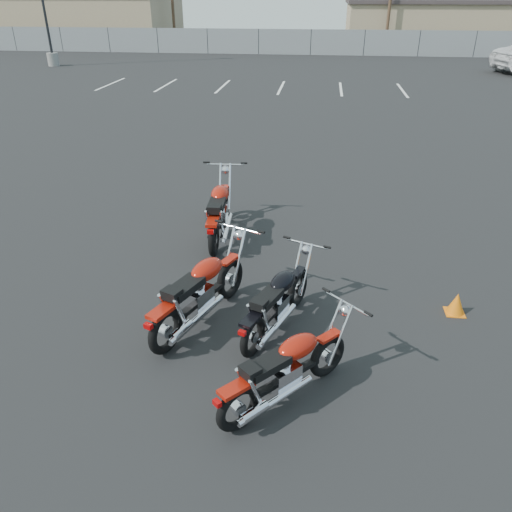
# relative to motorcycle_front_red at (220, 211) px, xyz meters

# --- Properties ---
(ground) EXTENTS (120.00, 120.00, 0.00)m
(ground) POSITION_rel_motorcycle_front_red_xyz_m (0.76, -2.57, -0.53)
(ground) COLOR black
(ground) RESTS_ON ground
(motorcycle_front_red) EXTENTS (0.93, 2.39, 1.17)m
(motorcycle_front_red) POSITION_rel_motorcycle_front_red_xyz_m (0.00, 0.00, 0.00)
(motorcycle_front_red) COLOR black
(motorcycle_front_red) RESTS_ON ground
(motorcycle_second_black) EXTENTS (1.15, 1.98, 0.99)m
(motorcycle_second_black) POSITION_rel_motorcycle_front_red_xyz_m (1.39, -2.92, -0.08)
(motorcycle_second_black) COLOR black
(motorcycle_second_black) RESTS_ON ground
(motorcycle_third_red) EXTENTS (1.33, 2.25, 1.13)m
(motorcycle_third_red) POSITION_rel_motorcycle_front_red_xyz_m (0.28, -2.91, -0.02)
(motorcycle_third_red) COLOR black
(motorcycle_third_red) RESTS_ON ground
(motorcycle_rear_red) EXTENTS (1.69, 1.75, 1.00)m
(motorcycle_rear_red) POSITION_rel_motorcycle_front_red_xyz_m (1.62, -4.33, -0.08)
(motorcycle_rear_red) COLOR black
(motorcycle_rear_red) RESTS_ON ground
(training_cone_near) EXTENTS (0.28, 0.28, 0.34)m
(training_cone_near) POSITION_rel_motorcycle_front_red_xyz_m (4.03, -2.19, -0.36)
(training_cone_near) COLOR orange
(training_cone_near) RESTS_ON ground
(light_pole_west) EXTENTS (0.80, 0.70, 10.46)m
(light_pole_west) POSITION_rel_motorcycle_front_red_xyz_m (-15.65, 23.86, 2.20)
(light_pole_west) COLOR gray
(light_pole_west) RESTS_ON ground
(chainlink_fence) EXTENTS (80.06, 0.06, 1.80)m
(chainlink_fence) POSITION_rel_motorcycle_front_red_xyz_m (0.76, 32.43, 0.37)
(chainlink_fence) COLOR slate
(chainlink_fence) RESTS_ON ground
(tan_building_west) EXTENTS (18.40, 10.40, 4.30)m
(tan_building_west) POSITION_rel_motorcycle_front_red_xyz_m (-21.24, 39.43, 1.63)
(tan_building_west) COLOR #9B8664
(tan_building_west) RESTS_ON ground
(tan_building_east) EXTENTS (14.40, 9.40, 3.70)m
(tan_building_east) POSITION_rel_motorcycle_front_red_xyz_m (10.76, 41.43, 1.33)
(tan_building_east) COLOR #9B8664
(tan_building_east) RESTS_ON ground
(parking_line_stripes) EXTENTS (15.12, 4.00, 0.01)m
(parking_line_stripes) POSITION_rel_motorcycle_front_red_xyz_m (-1.74, 17.43, -0.53)
(parking_line_stripes) COLOR silver
(parking_line_stripes) RESTS_ON ground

